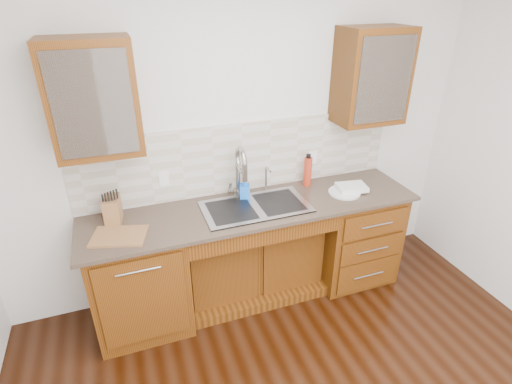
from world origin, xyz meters
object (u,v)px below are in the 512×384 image
object	(u,v)px
plate	(344,192)
cutting_board	(119,236)
knife_block	(113,210)
water_bottle	(308,172)
soap_bottle	(245,188)

from	to	relation	value
plate	cutting_board	size ratio (longest dim) A/B	0.73
plate	cutting_board	distance (m)	1.83
knife_block	plate	bearing A→B (deg)	3.85
knife_block	cutting_board	bearing A→B (deg)	-75.33
water_bottle	knife_block	distance (m)	1.62
plate	knife_block	size ratio (longest dim) A/B	1.35
water_bottle	knife_block	xyz separation A→B (m)	(-1.62, -0.06, -0.03)
plate	knife_block	distance (m)	1.86
soap_bottle	cutting_board	size ratio (longest dim) A/B	0.49
water_bottle	knife_block	world-z (taller)	water_bottle
soap_bottle	knife_block	distance (m)	1.03
cutting_board	water_bottle	bearing A→B (deg)	10.40
water_bottle	plate	world-z (taller)	water_bottle
soap_bottle	plate	world-z (taller)	soap_bottle
plate	knife_block	world-z (taller)	knife_block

